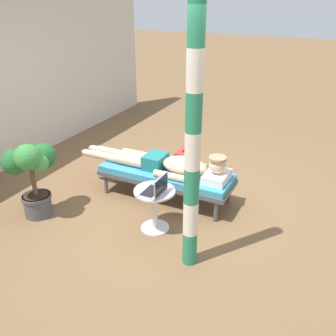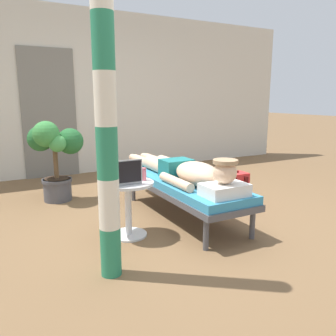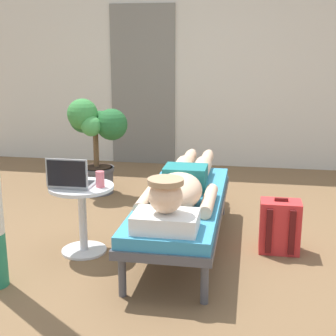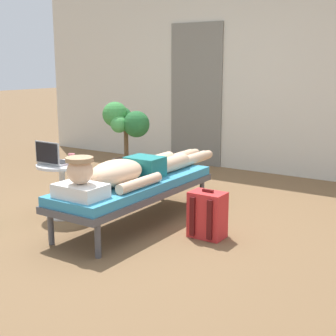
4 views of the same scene
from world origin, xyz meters
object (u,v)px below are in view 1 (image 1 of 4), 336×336
object	(u,v)px
laptop	(156,189)
potted_plant	(32,171)
side_table	(155,203)
lounge_chair	(166,175)
person_reclining	(169,164)
porch_post	(193,151)
backpack	(184,163)
drink_glass	(161,180)

from	to	relation	value
laptop	potted_plant	bearing A→B (deg)	101.99
side_table	laptop	size ratio (longest dim) A/B	1.69
lounge_chair	person_reclining	bearing A→B (deg)	-90.00
lounge_chair	porch_post	bearing A→B (deg)	-143.29
person_reclining	side_table	distance (m)	0.76
backpack	person_reclining	bearing A→B (deg)	-172.50
side_table	laptop	distance (m)	0.24
lounge_chair	laptop	xyz separation A→B (m)	(-0.78, -0.26, 0.24)
potted_plant	drink_glass	bearing A→B (deg)	-70.15
person_reclining	porch_post	xyz separation A→B (m)	(-1.10, -0.78, 0.75)
backpack	potted_plant	world-z (taller)	potted_plant
lounge_chair	porch_post	xyz separation A→B (m)	(-1.10, -0.82, 0.92)
drink_glass	backpack	world-z (taller)	drink_glass
lounge_chair	potted_plant	world-z (taller)	potted_plant
porch_post	backpack	bearing A→B (deg)	25.55
porch_post	potted_plant	bearing A→B (deg)	90.15
person_reclining	porch_post	distance (m)	1.54
lounge_chair	person_reclining	size ratio (longest dim) A/B	0.84
lounge_chair	potted_plant	distance (m)	1.69
person_reclining	backpack	size ratio (longest dim) A/B	5.12
side_table	drink_glass	world-z (taller)	drink_glass
lounge_chair	laptop	world-z (taller)	laptop
person_reclining	drink_glass	world-z (taller)	person_reclining
lounge_chair	side_table	size ratio (longest dim) A/B	3.48
person_reclining	laptop	size ratio (longest dim) A/B	7.00
lounge_chair	porch_post	distance (m)	1.65
laptop	porch_post	distance (m)	0.94
potted_plant	person_reclining	bearing A→B (deg)	-49.46
person_reclining	backpack	distance (m)	0.81
backpack	potted_plant	xyz separation A→B (m)	(-1.84, 1.20, 0.43)
potted_plant	side_table	bearing A→B (deg)	-75.39
laptop	porch_post	bearing A→B (deg)	-119.64
drink_glass	backpack	distance (m)	1.39
porch_post	side_table	bearing A→B (deg)	58.22
backpack	porch_post	distance (m)	2.30
laptop	backpack	distance (m)	1.60
person_reclining	drink_glass	bearing A→B (deg)	-162.48
person_reclining	laptop	world-z (taller)	laptop
side_table	laptop	bearing A→B (deg)	-139.48
potted_plant	porch_post	bearing A→B (deg)	-89.85
laptop	backpack	world-z (taller)	laptop
laptop	drink_glass	distance (m)	0.21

